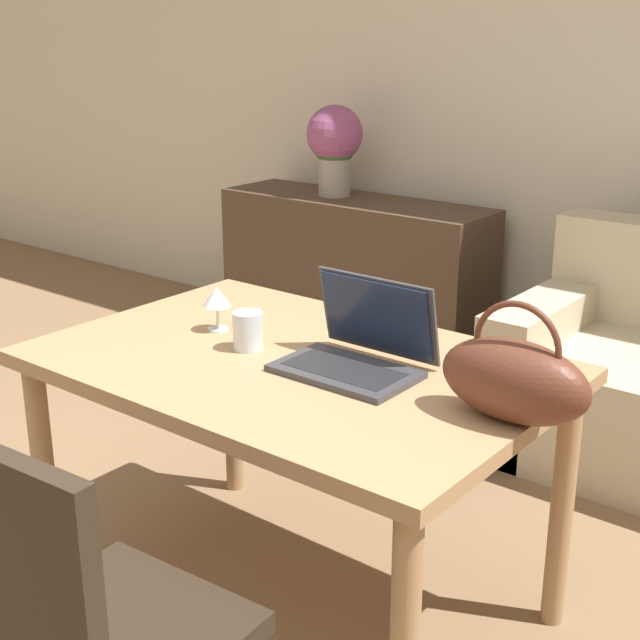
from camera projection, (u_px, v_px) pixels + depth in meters
wall_back at (626, 72)px, 3.58m from camera, size 10.00×0.06×2.70m
dining_table at (295, 390)px, 2.28m from camera, size 1.29×0.86×0.73m
chair at (77, 629)px, 1.61m from camera, size 0.47×0.47×0.90m
sideboard at (354, 275)px, 4.31m from camera, size 1.37×0.40×0.75m
laptop at (360, 345)px, 2.17m from camera, size 0.34×0.27×0.22m
drinking_glass at (248, 331)px, 2.30m from camera, size 0.08×0.08×0.10m
wine_glass at (217, 298)px, 2.43m from camera, size 0.08×0.08×0.13m
handbag at (514, 379)px, 1.87m from camera, size 0.34×0.15×0.27m
flower_vase at (335, 143)px, 4.20m from camera, size 0.27×0.27×0.43m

